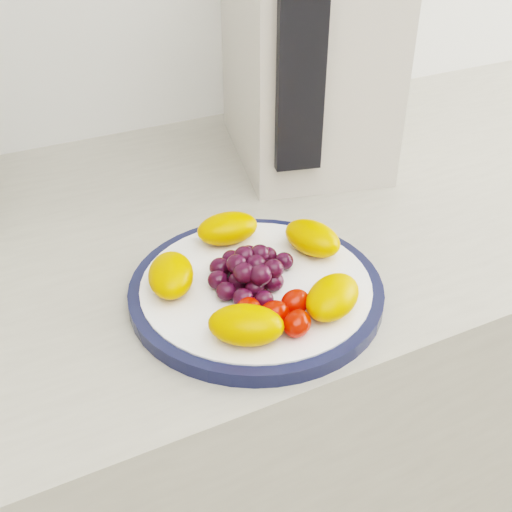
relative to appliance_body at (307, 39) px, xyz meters
name	(u,v)px	position (x,y,z in m)	size (l,w,h in m)	color
counter	(183,473)	(-0.26, -0.11, -0.61)	(3.50, 0.60, 0.90)	#9F9A89
cabinet_face	(184,484)	(-0.26, -0.11, -0.64)	(3.48, 0.58, 0.84)	brown
plate_rim	(256,291)	(-0.21, -0.28, -0.15)	(0.26, 0.26, 0.01)	black
plate_face	(256,290)	(-0.21, -0.28, -0.15)	(0.23, 0.23, 0.02)	white
appliance_body	(307,39)	(0.00, 0.00, 0.00)	(0.19, 0.26, 0.32)	beige
appliance_panel	(301,71)	(-0.08, -0.12, 0.00)	(0.06, 0.02, 0.24)	black
fruit_plate	(258,274)	(-0.21, -0.28, -0.13)	(0.22, 0.22, 0.03)	#DA7100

